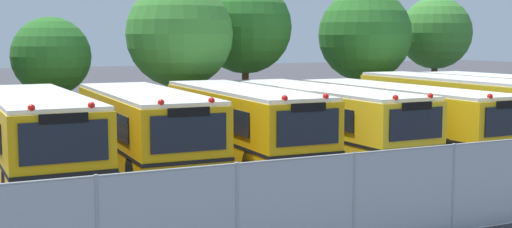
{
  "coord_description": "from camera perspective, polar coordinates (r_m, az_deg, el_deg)",
  "views": [
    {
      "loc": [
        -12.8,
        -21.04,
        4.22
      ],
      "look_at": [
        -2.67,
        0.0,
        1.6
      ],
      "focal_mm": 47.72,
      "sensor_mm": 36.0,
      "label": 1
    }
  ],
  "objects": [
    {
      "name": "tree_2",
      "position": [
        29.9,
        -6.58,
        6.83
      ],
      "size": [
        4.67,
        4.67,
        6.71
      ],
      "color": "#4C3823",
      "rests_on": "ground_plane"
    },
    {
      "name": "school_bus_4",
      "position": [
        26.43,
        11.98,
        -0.01
      ],
      "size": [
        2.67,
        10.87,
        2.52
      ],
      "rotation": [
        0.0,
        0.0,
        3.16
      ],
      "color": "yellow",
      "rests_on": "ground_plane"
    },
    {
      "name": "school_bus_2",
      "position": [
        23.01,
        -1.15,
        -0.63
      ],
      "size": [
        2.62,
        9.51,
        2.67
      ],
      "rotation": [
        0.0,
        0.0,
        3.12
      ],
      "color": "#EAA80C",
      "rests_on": "ground_plane"
    },
    {
      "name": "school_bus_0",
      "position": [
        21.32,
        -18.01,
        -1.48
      ],
      "size": [
        2.66,
        9.6,
        2.69
      ],
      "rotation": [
        0.0,
        0.0,
        3.15
      ],
      "color": "#EAA80C",
      "rests_on": "ground_plane"
    },
    {
      "name": "tree_5",
      "position": [
        40.37,
        14.93,
        6.58
      ],
      "size": [
        4.09,
        4.09,
        6.55
      ],
      "color": "#4C3823",
      "rests_on": "ground_plane"
    },
    {
      "name": "tree_4",
      "position": [
        36.32,
        9.23,
        6.44
      ],
      "size": [
        4.86,
        4.86,
        6.8
      ],
      "color": "#4C3823",
      "rests_on": "ground_plane"
    },
    {
      "name": "ground_plane",
      "position": [
        24.99,
        5.53,
        -3.35
      ],
      "size": [
        160.0,
        160.0,
        0.0
      ],
      "primitive_type": "plane",
      "color": "#38383D"
    },
    {
      "name": "school_bus_5",
      "position": [
        28.93,
        16.77,
        0.62
      ],
      "size": [
        2.5,
        11.13,
        2.74
      ],
      "rotation": [
        0.0,
        0.0,
        3.13
      ],
      "color": "yellow",
      "rests_on": "ground_plane"
    },
    {
      "name": "school_bus_1",
      "position": [
        22.18,
        -9.36,
        -1.0
      ],
      "size": [
        2.82,
        9.35,
        2.65
      ],
      "rotation": [
        0.0,
        0.0,
        3.11
      ],
      "color": "#EAA80C",
      "rests_on": "ground_plane"
    },
    {
      "name": "tree_1",
      "position": [
        28.94,
        -16.77,
        4.66
      ],
      "size": [
        3.22,
        3.22,
        5.09
      ],
      "color": "#4C3823",
      "rests_on": "ground_plane"
    },
    {
      "name": "school_bus_3",
      "position": [
        24.88,
        5.52,
        -0.24
      ],
      "size": [
        2.65,
        10.69,
        2.57
      ],
      "rotation": [
        0.0,
        0.0,
        3.16
      ],
      "color": "yellow",
      "rests_on": "ground_plane"
    },
    {
      "name": "traffic_cone",
      "position": [
        16.28,
        12.37,
        -7.83
      ],
      "size": [
        0.39,
        0.39,
        0.52
      ],
      "primitive_type": "cone",
      "color": "#EA5914",
      "rests_on": "ground_plane"
    },
    {
      "name": "tree_3",
      "position": [
        33.74,
        -0.95,
        7.43
      ],
      "size": [
        4.57,
        4.57,
        7.03
      ],
      "color": "#4C3823",
      "rests_on": "ground_plane"
    }
  ]
}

